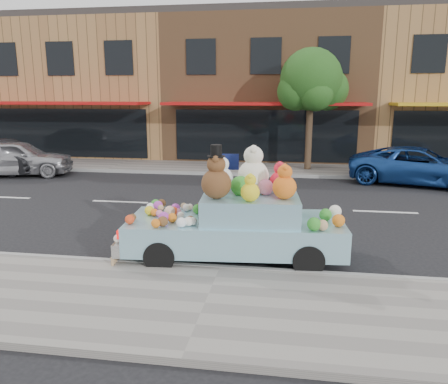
% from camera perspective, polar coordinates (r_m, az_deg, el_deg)
% --- Properties ---
extents(ground, '(120.00, 120.00, 0.00)m').
position_cam_1_polar(ground, '(13.16, 2.99, -1.94)').
color(ground, black).
rests_on(ground, ground).
extents(near_sidewalk, '(60.00, 3.00, 0.12)m').
position_cam_1_polar(near_sidewalk, '(7.09, -2.51, -14.67)').
color(near_sidewalk, gray).
rests_on(near_sidewalk, ground).
extents(far_sidewalk, '(60.00, 3.00, 0.12)m').
position_cam_1_polar(far_sidewalk, '(19.49, 4.93, 3.01)').
color(far_sidewalk, gray).
rests_on(far_sidewalk, ground).
extents(near_kerb, '(60.00, 0.12, 0.13)m').
position_cam_1_polar(near_kerb, '(8.43, -0.50, -10.02)').
color(near_kerb, gray).
rests_on(near_kerb, ground).
extents(far_kerb, '(60.00, 0.12, 0.13)m').
position_cam_1_polar(far_kerb, '(18.01, 4.61, 2.23)').
color(far_kerb, gray).
rests_on(far_kerb, ground).
extents(storefront_left, '(10.00, 9.80, 7.30)m').
position_cam_1_polar(storefront_left, '(27.10, -16.22, 12.88)').
color(storefront_left, olive).
rests_on(storefront_left, ground).
extents(storefront_mid, '(10.00, 9.80, 7.30)m').
position_cam_1_polar(storefront_mid, '(24.68, 5.99, 13.37)').
color(storefront_mid, '#90623D').
rests_on(storefront_mid, ground).
extents(street_tree, '(3.00, 2.70, 5.22)m').
position_cam_1_polar(street_tree, '(19.24, 11.36, 13.56)').
color(street_tree, '#38281C').
rests_on(street_tree, ground).
extents(car_silver, '(4.69, 2.82, 1.49)m').
position_cam_1_polar(car_silver, '(19.98, -25.43, 4.06)').
color(car_silver, '#A6A6AA').
rests_on(car_silver, ground).
extents(car_blue, '(5.43, 3.60, 1.39)m').
position_cam_1_polar(car_blue, '(17.85, 24.13, 3.11)').
color(car_blue, navy).
rests_on(car_blue, ground).
extents(car_dark, '(4.51, 2.55, 1.41)m').
position_cam_1_polar(car_dark, '(20.94, -26.93, 4.14)').
color(car_dark, black).
rests_on(car_dark, ground).
extents(art_car, '(4.61, 2.10, 2.39)m').
position_cam_1_polar(art_car, '(8.86, 1.71, -3.67)').
color(art_car, black).
rests_on(art_car, ground).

